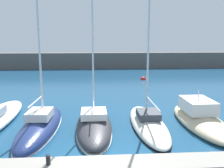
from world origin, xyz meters
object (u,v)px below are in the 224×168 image
Objects in this scene: motorboat_sand_fifth at (200,118)px; dock_bollard at (48,160)px; mooring_buoy_red at (143,80)px; sailboat_navy_second at (41,126)px; sailboat_ivory_fourth at (148,122)px; sailboat_charcoal_third at (94,125)px.

dock_bollard is at bearing 121.90° from motorboat_sand_fifth.
motorboat_sand_fifth reaches higher than mooring_buoy_red.
mooring_buoy_red is 1.93× the size of dock_bollard.
mooring_buoy_red is at bearing 0.67° from motorboat_sand_fifth.
mooring_buoy_red is at bearing -25.32° from sailboat_navy_second.
sailboat_ivory_fourth reaches higher than sailboat_navy_second.
motorboat_sand_fifth reaches higher than dock_bollard.
motorboat_sand_fifth is at bearing 32.52° from dock_bollard.
sailboat_ivory_fourth reaches higher than motorboat_sand_fifth.
sailboat_navy_second is 0.71× the size of sailboat_ivory_fourth.
sailboat_ivory_fourth is 41.91× the size of dock_bollard.
sailboat_navy_second reaches higher than motorboat_sand_fifth.
sailboat_navy_second is at bearing 86.00° from sailboat_charcoal_third.
dock_bollard reaches higher than mooring_buoy_red.
sailboat_ivory_fourth is at bearing -84.72° from sailboat_navy_second.
sailboat_ivory_fourth is at bearing -99.97° from mooring_buoy_red.
sailboat_charcoal_third is (3.58, -0.20, 0.06)m from sailboat_navy_second.
sailboat_charcoal_third is 0.81× the size of sailboat_ivory_fourth.
mooring_buoy_red is 26.85m from dock_bollard.
sailboat_navy_second is at bearing -118.79° from mooring_buoy_red.
sailboat_navy_second is 1.60× the size of motorboat_sand_fifth.
sailboat_charcoal_third is at bearing 96.30° from sailboat_ivory_fourth.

